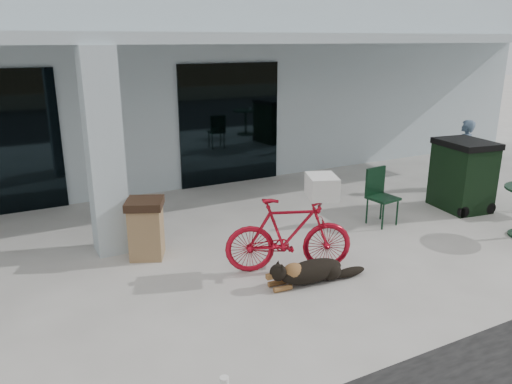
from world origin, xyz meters
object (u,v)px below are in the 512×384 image
dog (312,270)px  wheeled_bin (462,175)px  person (463,154)px  bicycle (289,235)px  cafe_chair_far_a (383,197)px  trash_receptacle (146,229)px

dog → wheeled_bin: bearing=20.6°
person → wheeled_bin: (-1.16, -1.00, -0.09)m
bicycle → cafe_chair_far_a: 2.58m
trash_receptacle → bicycle: bearing=-40.0°
cafe_chair_far_a → wheeled_bin: size_ratio=0.75×
cafe_chair_far_a → person: person is taller
dog → trash_receptacle: size_ratio=1.20×
cafe_chair_far_a → wheeled_bin: (1.96, -0.01, 0.17)m
cafe_chair_far_a → person: size_ratio=0.67×
bicycle → dog: (0.08, -0.48, -0.36)m
bicycle → trash_receptacle: 2.18m
cafe_chair_far_a → trash_receptacle: 4.16m
dog → person: (5.49, 2.28, 0.58)m
trash_receptacle → person: bearing=3.2°
trash_receptacle → wheeled_bin: 6.11m
person → wheeled_bin: 1.53m
bicycle → trash_receptacle: bicycle is taller
bicycle → person: size_ratio=1.19×
person → wheeled_bin: bearing=18.8°
bicycle → wheeled_bin: (4.41, 0.80, 0.13)m
bicycle → person: person is taller
bicycle → cafe_chair_far_a: (2.45, 0.81, -0.04)m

